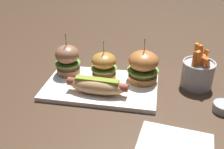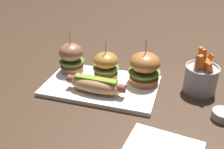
{
  "view_description": "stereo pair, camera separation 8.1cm",
  "coord_description": "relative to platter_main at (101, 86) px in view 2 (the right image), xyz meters",
  "views": [
    {
      "loc": [
        0.16,
        -0.7,
        0.44
      ],
      "look_at": [
        0.04,
        0.0,
        0.05
      ],
      "focal_mm": 41.72,
      "sensor_mm": 36.0,
      "label": 1
    },
    {
      "loc": [
        0.24,
        -0.68,
        0.44
      ],
      "look_at": [
        0.04,
        0.0,
        0.05
      ],
      "focal_mm": 41.72,
      "sensor_mm": 36.0,
      "label": 2
    }
  ],
  "objects": [
    {
      "name": "ground_plane",
      "position": [
        0.0,
        0.0,
        -0.01
      ],
      "size": [
        3.0,
        3.0,
        0.0
      ],
      "primitive_type": "plane",
      "color": "#422D1E"
    },
    {
      "name": "platter_main",
      "position": [
        0.0,
        0.0,
        0.0
      ],
      "size": [
        0.36,
        0.22,
        0.01
      ],
      "primitive_type": "cube",
      "color": "white",
      "rests_on": "ground"
    },
    {
      "name": "hot_dog",
      "position": [
        -0.0,
        -0.05,
        0.03
      ],
      "size": [
        0.19,
        0.07,
        0.05
      ],
      "color": "tan",
      "rests_on": "platter_main"
    },
    {
      "name": "slider_left",
      "position": [
        -0.13,
        0.05,
        0.06
      ],
      "size": [
        0.09,
        0.09,
        0.15
      ],
      "color": "#996648",
      "rests_on": "platter_main"
    },
    {
      "name": "slider_center",
      "position": [
        -0.0,
        0.05,
        0.05
      ],
      "size": [
        0.09,
        0.09,
        0.13
      ],
      "color": "#B57931",
      "rests_on": "platter_main"
    },
    {
      "name": "slider_right",
      "position": [
        0.13,
        0.05,
        0.06
      ],
      "size": [
        0.1,
        0.1,
        0.15
      ],
      "color": "#BD6F37",
      "rests_on": "platter_main"
    },
    {
      "name": "fries_bucket",
      "position": [
        0.3,
        0.07,
        0.04
      ],
      "size": [
        0.1,
        0.1,
        0.14
      ],
      "color": "#A8AAB2",
      "rests_on": "ground"
    },
    {
      "name": "sauce_ramekin",
      "position": [
        0.36,
        -0.06,
        0.01
      ],
      "size": [
        0.06,
        0.06,
        0.02
      ],
      "color": "#A8AAB2",
      "rests_on": "ground"
    }
  ]
}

